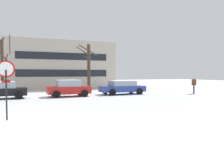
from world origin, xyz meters
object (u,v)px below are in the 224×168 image
Objects in this scene: stop_sign at (6,78)px; parked_car_black at (2,90)px; parked_car_red at (69,88)px; parked_car_blue at (122,87)px; pedestrian_crossing at (194,84)px.

stop_sign reaches higher than parked_car_black.
parked_car_blue is at bearing 1.65° from parked_car_red.
pedestrian_crossing reaches higher than parked_car_red.
parked_car_blue is 7.54m from pedestrian_crossing.
pedestrian_crossing reaches higher than parked_car_blue.
stop_sign is 0.70× the size of parked_car_black.
parked_car_red is 5.50m from parked_car_blue.
parked_car_red reaches higher than parked_car_blue.
parked_car_black is 5.50m from parked_car_red.
stop_sign is 1.55× the size of pedestrian_crossing.
stop_sign is at bearing -86.18° from parked_car_black.
stop_sign is 0.59× the size of parked_car_blue.
parked_car_red is (4.84, 9.62, -1.11)m from stop_sign.
parked_car_red is at bearing -178.35° from parked_car_blue.
stop_sign is at bearing -136.58° from parked_car_blue.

